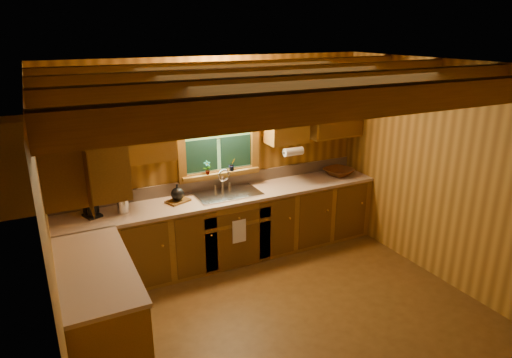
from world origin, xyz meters
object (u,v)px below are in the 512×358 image
(sink, at_px, (228,197))
(coffee_maker, at_px, (91,204))
(wicker_basket, at_px, (339,172))
(cutting_board, at_px, (178,201))

(sink, distance_m, coffee_maker, 1.66)
(coffee_maker, bearing_deg, sink, -23.45)
(sink, distance_m, wicker_basket, 1.74)
(sink, bearing_deg, cutting_board, 177.30)
(sink, distance_m, cutting_board, 0.65)
(sink, relative_size, wicker_basket, 2.01)
(cutting_board, height_order, wicker_basket, wicker_basket)
(cutting_board, relative_size, wicker_basket, 0.66)
(cutting_board, bearing_deg, sink, -24.87)
(coffee_maker, height_order, wicker_basket, coffee_maker)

